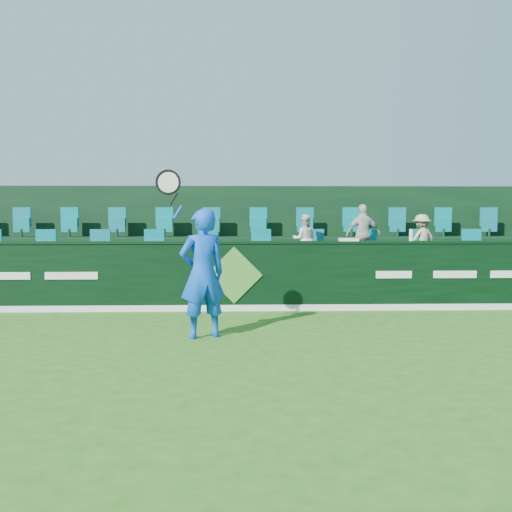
{
  "coord_description": "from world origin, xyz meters",
  "views": [
    {
      "loc": [
        0.08,
        -7.01,
        1.88
      ],
      "look_at": [
        0.39,
        2.8,
        1.15
      ],
      "focal_mm": 40.0,
      "sensor_mm": 36.0,
      "label": 1
    }
  ],
  "objects_px": {
    "spectator_right": "(422,239)",
    "drinks_bottle": "(411,235)",
    "spectator_middle": "(363,234)",
    "tennis_player": "(202,273)",
    "spectator_left": "(305,239)",
    "towel": "(348,240)"
  },
  "relations": [
    {
      "from": "spectator_right",
      "to": "drinks_bottle",
      "type": "relative_size",
      "value": 4.67
    },
    {
      "from": "spectator_middle",
      "to": "drinks_bottle",
      "type": "height_order",
      "value": "spectator_middle"
    },
    {
      "from": "tennis_player",
      "to": "spectator_left",
      "type": "xyz_separation_m",
      "value": [
        1.97,
        3.55,
        0.34
      ]
    },
    {
      "from": "drinks_bottle",
      "to": "towel",
      "type": "bearing_deg",
      "value": 180.0
    },
    {
      "from": "spectator_left",
      "to": "spectator_right",
      "type": "distance_m",
      "value": 2.53
    },
    {
      "from": "tennis_player",
      "to": "spectator_middle",
      "type": "distance_m",
      "value": 4.82
    },
    {
      "from": "spectator_middle",
      "to": "spectator_right",
      "type": "relative_size",
      "value": 1.2
    },
    {
      "from": "tennis_player",
      "to": "spectator_right",
      "type": "relative_size",
      "value": 2.44
    },
    {
      "from": "spectator_left",
      "to": "spectator_middle",
      "type": "distance_m",
      "value": 1.27
    },
    {
      "from": "tennis_player",
      "to": "drinks_bottle",
      "type": "height_order",
      "value": "tennis_player"
    },
    {
      "from": "spectator_middle",
      "to": "spectator_right",
      "type": "distance_m",
      "value": 1.27
    },
    {
      "from": "spectator_right",
      "to": "towel",
      "type": "distance_m",
      "value": 2.12
    },
    {
      "from": "spectator_middle",
      "to": "spectator_right",
      "type": "height_order",
      "value": "spectator_middle"
    },
    {
      "from": "towel",
      "to": "drinks_bottle",
      "type": "bearing_deg",
      "value": 0.0
    },
    {
      "from": "spectator_middle",
      "to": "towel",
      "type": "relative_size",
      "value": 3.5
    },
    {
      "from": "towel",
      "to": "tennis_player",
      "type": "bearing_deg",
      "value": -137.91
    },
    {
      "from": "tennis_player",
      "to": "spectator_left",
      "type": "height_order",
      "value": "tennis_player"
    },
    {
      "from": "spectator_right",
      "to": "drinks_bottle",
      "type": "bearing_deg",
      "value": 41.19
    },
    {
      "from": "tennis_player",
      "to": "towel",
      "type": "bearing_deg",
      "value": 42.09
    },
    {
      "from": "spectator_left",
      "to": "spectator_middle",
      "type": "relative_size",
      "value": 0.83
    },
    {
      "from": "spectator_left",
      "to": "tennis_player",
      "type": "bearing_deg",
      "value": 64.14
    },
    {
      "from": "spectator_middle",
      "to": "towel",
      "type": "distance_m",
      "value": 1.24
    }
  ]
}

